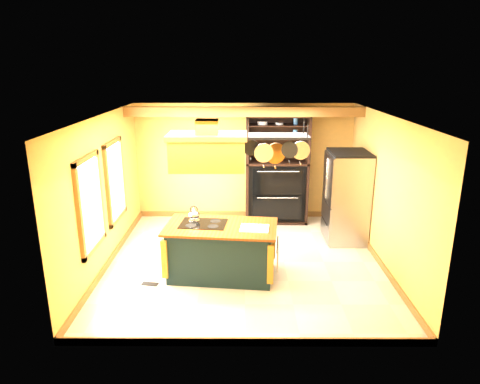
{
  "coord_description": "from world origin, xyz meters",
  "views": [
    {
      "loc": [
        -0.05,
        -7.27,
        3.54
      ],
      "look_at": [
        -0.08,
        0.3,
        1.27
      ],
      "focal_mm": 32.0,
      "sensor_mm": 36.0,
      "label": 1
    }
  ],
  "objects_px": {
    "refrigerator": "(346,199)",
    "hutch": "(276,181)",
    "pot_rack": "(277,143)",
    "range_hood": "(208,150)",
    "kitchen_island": "(221,250)"
  },
  "relations": [
    {
      "from": "refrigerator",
      "to": "range_hood",
      "type": "bearing_deg",
      "value": -149.21
    },
    {
      "from": "range_hood",
      "to": "pot_rack",
      "type": "relative_size",
      "value": 1.15
    },
    {
      "from": "kitchen_island",
      "to": "pot_rack",
      "type": "xyz_separation_m",
      "value": [
        0.91,
        0.01,
        1.87
      ]
    },
    {
      "from": "range_hood",
      "to": "pot_rack",
      "type": "xyz_separation_m",
      "value": [
        1.1,
        0.01,
        0.11
      ]
    },
    {
      "from": "hutch",
      "to": "range_hood",
      "type": "bearing_deg",
      "value": -116.13
    },
    {
      "from": "hutch",
      "to": "refrigerator",
      "type": "bearing_deg",
      "value": -40.68
    },
    {
      "from": "kitchen_island",
      "to": "hutch",
      "type": "distance_m",
      "value": 3.02
    },
    {
      "from": "kitchen_island",
      "to": "pot_rack",
      "type": "relative_size",
      "value": 1.8
    },
    {
      "from": "range_hood",
      "to": "hutch",
      "type": "bearing_deg",
      "value": 63.87
    },
    {
      "from": "refrigerator",
      "to": "hutch",
      "type": "relative_size",
      "value": 0.74
    },
    {
      "from": "refrigerator",
      "to": "hutch",
      "type": "xyz_separation_m",
      "value": [
        -1.34,
        1.15,
        0.05
      ]
    },
    {
      "from": "refrigerator",
      "to": "kitchen_island",
      "type": "bearing_deg",
      "value": -147.26
    },
    {
      "from": "pot_rack",
      "to": "refrigerator",
      "type": "relative_size",
      "value": 0.6
    },
    {
      "from": "refrigerator",
      "to": "pot_rack",
      "type": "bearing_deg",
      "value": -134.86
    },
    {
      "from": "kitchen_island",
      "to": "range_hood",
      "type": "bearing_deg",
      "value": -173.65
    }
  ]
}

